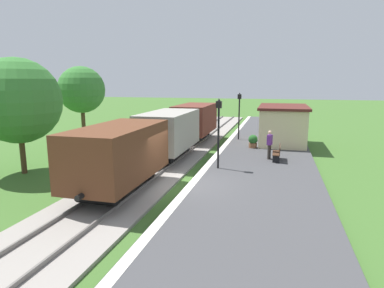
{
  "coord_description": "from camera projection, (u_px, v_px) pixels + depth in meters",
  "views": [
    {
      "loc": [
        4.02,
        -13.77,
        4.81
      ],
      "look_at": [
        -0.4,
        3.11,
        1.48
      ],
      "focal_mm": 30.81,
      "sensor_mm": 36.0,
      "label": 1
    }
  ],
  "objects": [
    {
      "name": "ground_plane",
      "position": [
        183.0,
        189.0,
        14.99
      ],
      "size": [
        160.0,
        160.0,
        0.0
      ],
      "primitive_type": "plane",
      "color": "#3D6628"
    },
    {
      "name": "platform_slab",
      "position": [
        255.0,
        192.0,
        14.17
      ],
      "size": [
        6.0,
        60.0,
        0.25
      ],
      "primitive_type": "cube",
      "color": "#424244",
      "rests_on": "ground"
    },
    {
      "name": "platform_edge_stripe",
      "position": [
        192.0,
        184.0,
        14.84
      ],
      "size": [
        0.36,
        60.0,
        0.01
      ],
      "primitive_type": "cube",
      "color": "silver",
      "rests_on": "platform_slab"
    },
    {
      "name": "track_ballast",
      "position": [
        135.0,
        183.0,
        15.57
      ],
      "size": [
        3.8,
        60.0,
        0.12
      ],
      "primitive_type": "cube",
      "color": "gray",
      "rests_on": "ground"
    },
    {
      "name": "rail_near",
      "position": [
        149.0,
        182.0,
        15.37
      ],
      "size": [
        0.07,
        60.0,
        0.14
      ],
      "primitive_type": "cube",
      "color": "slate",
      "rests_on": "track_ballast"
    },
    {
      "name": "rail_far",
      "position": [
        121.0,
        180.0,
        15.73
      ],
      "size": [
        0.07,
        60.0,
        0.14
      ],
      "primitive_type": "cube",
      "color": "slate",
      "rests_on": "track_ballast"
    },
    {
      "name": "freight_train",
      "position": [
        169.0,
        133.0,
        20.15
      ],
      "size": [
        2.5,
        19.4,
        2.72
      ],
      "color": "brown",
      "rests_on": "rail_near"
    },
    {
      "name": "station_hut",
      "position": [
        283.0,
        124.0,
        24.63
      ],
      "size": [
        3.5,
        5.8,
        2.78
      ],
      "color": "beige",
      "rests_on": "platform_slab"
    },
    {
      "name": "bench_near_hut",
      "position": [
        278.0,
        153.0,
        19.2
      ],
      "size": [
        0.42,
        1.5,
        0.91
      ],
      "color": "#422819",
      "rests_on": "platform_slab"
    },
    {
      "name": "person_waiting",
      "position": [
        270.0,
        144.0,
        19.48
      ],
      "size": [
        0.34,
        0.43,
        1.71
      ],
      "rotation": [
        0.0,
        0.0,
        2.85
      ],
      "color": "#38332D",
      "rests_on": "platform_slab"
    },
    {
      "name": "potted_planter",
      "position": [
        253.0,
        141.0,
        22.88
      ],
      "size": [
        0.64,
        0.64,
        0.92
      ],
      "color": "brown",
      "rests_on": "platform_slab"
    },
    {
      "name": "lamp_post_near",
      "position": [
        219.0,
        121.0,
        17.11
      ],
      "size": [
        0.28,
        0.28,
        3.7
      ],
      "color": "black",
      "rests_on": "platform_slab"
    },
    {
      "name": "lamp_post_far",
      "position": [
        239.0,
        107.0,
        25.87
      ],
      "size": [
        0.28,
        0.28,
        3.7
      ],
      "color": "black",
      "rests_on": "platform_slab"
    },
    {
      "name": "tree_trackside_mid",
      "position": [
        18.0,
        101.0,
        16.81
      ],
      "size": [
        4.38,
        4.38,
        6.02
      ],
      "color": "#4C3823",
      "rests_on": "ground"
    },
    {
      "name": "tree_trackside_far",
      "position": [
        81.0,
        90.0,
        23.3
      ],
      "size": [
        3.28,
        3.28,
        5.87
      ],
      "color": "#4C3823",
      "rests_on": "ground"
    }
  ]
}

